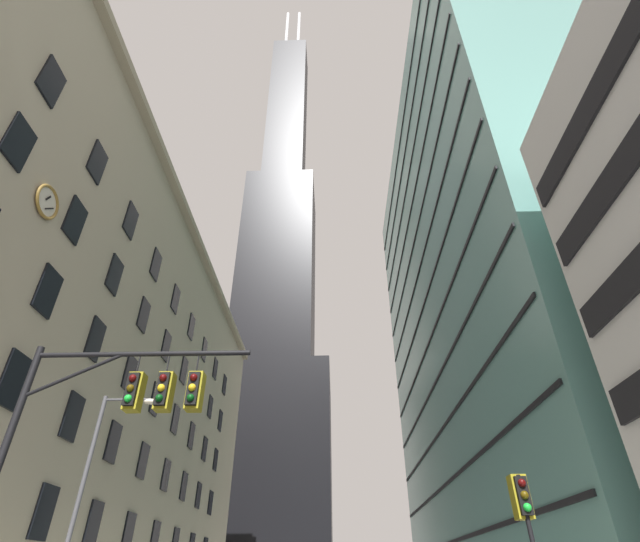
% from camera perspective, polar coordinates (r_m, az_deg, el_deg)
% --- Properties ---
extents(station_building, '(16.08, 58.70, 29.10)m').
position_cam_1_polar(station_building, '(41.03, -29.24, -11.02)').
color(station_building, '#B2A88E').
rests_on(station_building, ground).
extents(dark_skyscraper, '(25.40, 25.40, 190.89)m').
position_cam_1_polar(dark_skyscraper, '(110.39, -5.49, -5.23)').
color(dark_skyscraper, black).
rests_on(dark_skyscraper, ground).
extents(glass_office_midrise, '(14.92, 46.32, 52.24)m').
position_cam_1_polar(glass_office_midrise, '(50.20, 20.61, -2.09)').
color(glass_office_midrise, slate).
rests_on(glass_office_midrise, ground).
extents(traffic_signal_mast, '(6.25, 0.63, 6.89)m').
position_cam_1_polar(traffic_signal_mast, '(13.90, -23.63, -15.77)').
color(traffic_signal_mast, black).
rests_on(traffic_signal_mast, sidewalk_left).
extents(traffic_light_near_right, '(0.40, 0.63, 3.61)m').
position_cam_1_polar(traffic_light_near_right, '(14.15, 23.75, -24.90)').
color(traffic_light_near_right, black).
rests_on(traffic_light_near_right, sidewalk_right).
extents(street_lamppost, '(2.34, 0.32, 7.87)m').
position_cam_1_polar(street_lamppost, '(21.62, -26.15, -21.79)').
color(street_lamppost, '#47474C').
rests_on(street_lamppost, sidewalk_left).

